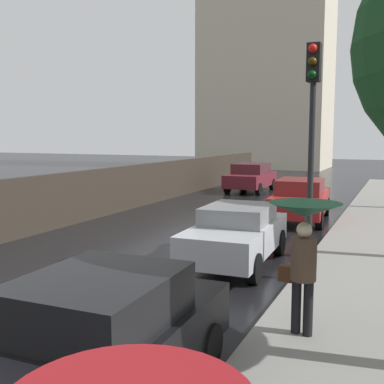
{
  "coord_description": "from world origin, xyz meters",
  "views": [
    {
      "loc": [
        5.94,
        -3.11,
        3.02
      ],
      "look_at": [
        0.75,
        8.4,
        1.5
      ],
      "focal_mm": 43.82,
      "sensor_mm": 36.0,
      "label": 1
    }
  ],
  "objects_px": {
    "car_black_mid_road": "(98,343)",
    "car_red_far_lane": "(301,199)",
    "car_silver_far_ahead": "(237,234)",
    "pedestrian_with_umbrella_far": "(304,232)",
    "car_maroon_near_kerb": "(251,177)",
    "traffic_light": "(312,118)"
  },
  "relations": [
    {
      "from": "car_black_mid_road",
      "to": "car_red_far_lane",
      "type": "height_order",
      "value": "car_red_far_lane"
    },
    {
      "from": "car_silver_far_ahead",
      "to": "pedestrian_with_umbrella_far",
      "type": "bearing_deg",
      "value": -60.9
    },
    {
      "from": "car_silver_far_ahead",
      "to": "car_red_far_lane",
      "type": "distance_m",
      "value": 6.3
    },
    {
      "from": "car_maroon_near_kerb",
      "to": "pedestrian_with_umbrella_far",
      "type": "relative_size",
      "value": 2.09
    },
    {
      "from": "pedestrian_with_umbrella_far",
      "to": "car_red_far_lane",
      "type": "bearing_deg",
      "value": -69.07
    },
    {
      "from": "pedestrian_with_umbrella_far",
      "to": "car_black_mid_road",
      "type": "bearing_deg",
      "value": 65.85
    },
    {
      "from": "car_maroon_near_kerb",
      "to": "pedestrian_with_umbrella_far",
      "type": "height_order",
      "value": "pedestrian_with_umbrella_far"
    },
    {
      "from": "car_silver_far_ahead",
      "to": "car_maroon_near_kerb",
      "type": "bearing_deg",
      "value": 103.37
    },
    {
      "from": "car_red_far_lane",
      "to": "traffic_light",
      "type": "height_order",
      "value": "traffic_light"
    },
    {
      "from": "car_maroon_near_kerb",
      "to": "pedestrian_with_umbrella_far",
      "type": "xyz_separation_m",
      "value": [
        6.24,
        -17.72,
        0.86
      ]
    },
    {
      "from": "car_maroon_near_kerb",
      "to": "car_black_mid_road",
      "type": "height_order",
      "value": "car_maroon_near_kerb"
    },
    {
      "from": "car_silver_far_ahead",
      "to": "traffic_light",
      "type": "xyz_separation_m",
      "value": [
        1.77,
        -0.61,
        2.64
      ]
    },
    {
      "from": "pedestrian_with_umbrella_far",
      "to": "traffic_light",
      "type": "xyz_separation_m",
      "value": [
        -0.47,
        3.04,
        1.72
      ]
    },
    {
      "from": "car_red_far_lane",
      "to": "pedestrian_with_umbrella_far",
      "type": "distance_m",
      "value": 10.19
    },
    {
      "from": "car_silver_far_ahead",
      "to": "car_red_far_lane",
      "type": "relative_size",
      "value": 0.9
    },
    {
      "from": "car_black_mid_road",
      "to": "car_silver_far_ahead",
      "type": "height_order",
      "value": "car_black_mid_road"
    },
    {
      "from": "pedestrian_with_umbrella_far",
      "to": "traffic_light",
      "type": "relative_size",
      "value": 0.41
    },
    {
      "from": "car_black_mid_road",
      "to": "traffic_light",
      "type": "height_order",
      "value": "traffic_light"
    },
    {
      "from": "car_silver_far_ahead",
      "to": "pedestrian_with_umbrella_far",
      "type": "relative_size",
      "value": 2.04
    },
    {
      "from": "car_red_far_lane",
      "to": "traffic_light",
      "type": "bearing_deg",
      "value": -81.69
    },
    {
      "from": "car_maroon_near_kerb",
      "to": "traffic_light",
      "type": "xyz_separation_m",
      "value": [
        5.77,
        -14.68,
        2.58
      ]
    },
    {
      "from": "car_black_mid_road",
      "to": "car_maroon_near_kerb",
      "type": "bearing_deg",
      "value": 101.09
    }
  ]
}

